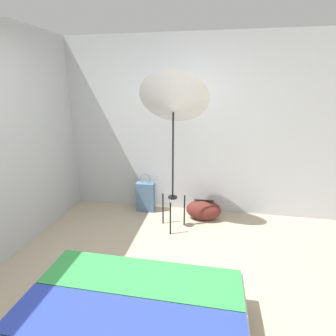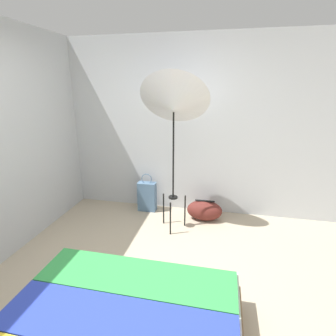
% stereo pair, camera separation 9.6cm
% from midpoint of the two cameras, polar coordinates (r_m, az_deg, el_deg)
% --- Properties ---
extents(ground_plane, '(14.00, 14.00, 0.00)m').
position_cam_midpoint_polar(ground_plane, '(2.61, -5.52, -29.34)').
color(ground_plane, tan).
extents(wall_back, '(8.00, 0.05, 2.60)m').
position_cam_midpoint_polar(wall_back, '(3.96, 3.49, 8.70)').
color(wall_back, '#B7BCC1').
rests_on(wall_back, ground_plane).
extents(wall_side_left, '(0.05, 8.00, 2.60)m').
position_cam_midpoint_polar(wall_side_left, '(3.61, -28.41, 5.78)').
color(wall_side_left, '#B7BCC1').
rests_on(wall_side_left, ground_plane).
extents(photo_umbrella, '(0.88, 0.74, 2.08)m').
position_cam_midpoint_polar(photo_umbrella, '(3.27, 2.11, 13.57)').
color(photo_umbrella, black).
rests_on(photo_umbrella, ground_plane).
extents(tote_bag, '(0.28, 0.14, 0.61)m').
position_cam_midpoint_polar(tote_bag, '(4.16, -3.91, -6.15)').
color(tote_bag, slate).
rests_on(tote_bag, ground_plane).
extents(duffel_bag, '(0.51, 0.30, 0.31)m').
position_cam_midpoint_polar(duffel_bag, '(3.95, 8.65, -9.10)').
color(duffel_bag, '#5B231E').
rests_on(duffel_bag, ground_plane).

